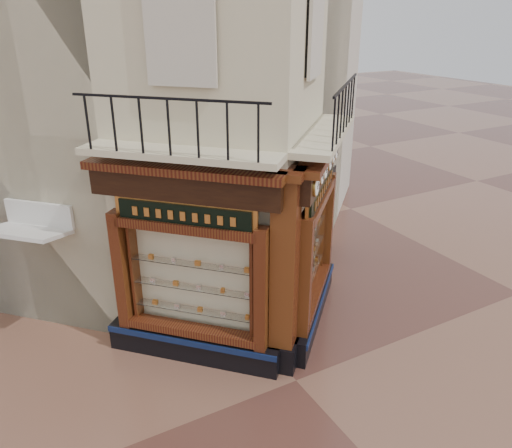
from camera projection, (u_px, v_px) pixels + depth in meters
ground at (296, 380)px, 9.34m from camera, size 80.00×80.00×0.00m
main_building at (164, 29)px, 11.96m from camera, size 11.31×11.31×12.00m
neighbour_left at (44, 48)px, 13.05m from camera, size 11.31×11.31×11.00m
neighbour_right at (216, 43)px, 15.25m from camera, size 11.31×11.31×11.00m
shopfront_left at (189, 270)px, 9.21m from camera, size 2.86×2.86×3.98m
shopfront_right at (315, 239)px, 10.46m from camera, size 2.86×2.86×3.98m
corner_pilaster at (284, 278)px, 8.98m from camera, size 0.85×0.85×3.98m
balcony at (258, 143)px, 8.89m from camera, size 5.94×2.97×1.03m
clock_a at (316, 185)px, 8.55m from camera, size 0.31×0.31×0.39m
clock_b at (321, 176)px, 9.04m from camera, size 0.26×0.26×0.32m
clock_c at (325, 170)px, 9.42m from camera, size 0.30×0.30×0.37m
clock_d at (329, 161)px, 9.94m from camera, size 0.30×0.30×0.38m
clock_e at (333, 155)px, 10.37m from camera, size 0.29×0.29×0.35m
clock_f at (336, 150)px, 10.73m from camera, size 0.31×0.31×0.39m
awning at (46, 337)px, 10.60m from camera, size 1.74×1.74×0.25m
signboard_left at (184, 215)px, 8.70m from camera, size 1.94×1.94×0.52m
signboard_right at (321, 189)px, 10.00m from camera, size 2.08×2.08×0.56m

